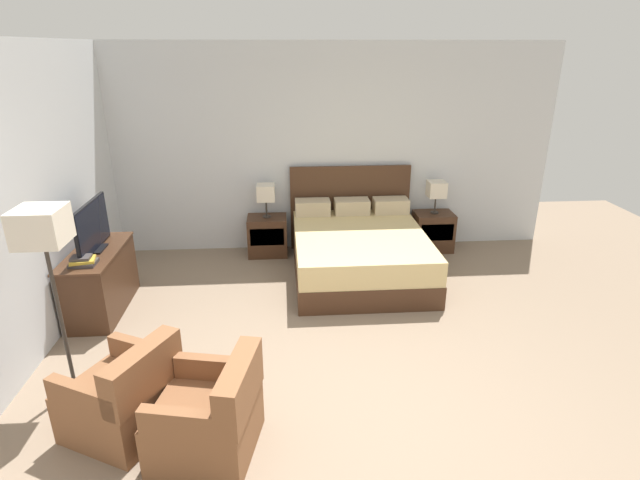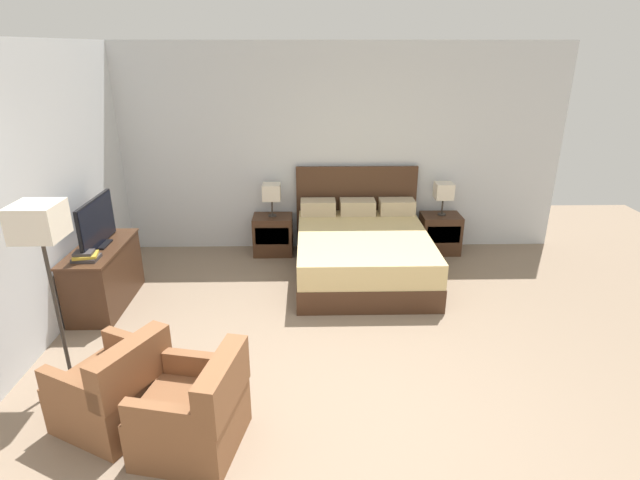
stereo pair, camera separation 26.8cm
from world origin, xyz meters
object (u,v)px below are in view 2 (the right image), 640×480
object	(u,v)px
bed	(362,251)
book_blue_cover	(86,255)
armchair_by_window	(114,391)
dresser	(104,275)
book_small_top	(84,253)
nightstand_right	(440,233)
table_lamp_left	(272,192)
nightstand_left	(273,235)
floor_lamp	(41,234)
table_lamp_right	(444,191)
book_red_cover	(86,258)
tv	(97,224)
armchair_companion	(195,414)

from	to	relation	value
bed	book_blue_cover	bearing A→B (deg)	-159.54
armchair_by_window	dresser	bearing A→B (deg)	112.39
book_small_top	nightstand_right	bearing A→B (deg)	23.77
table_lamp_left	armchair_by_window	xyz separation A→B (m)	(-0.99, -3.38, -0.60)
nightstand_left	armchair_by_window	xyz separation A→B (m)	(-0.99, -3.38, 0.01)
bed	armchair_by_window	world-z (taller)	bed
armchair_by_window	book_blue_cover	bearing A→B (deg)	116.55
floor_lamp	armchair_by_window	bearing A→B (deg)	-40.97
table_lamp_left	floor_lamp	distance (m)	3.31
table_lamp_right	book_blue_cover	size ratio (longest dim) A/B	2.02
nightstand_left	book_red_cover	size ratio (longest dim) A/B	2.22
table_lamp_right	book_small_top	size ratio (longest dim) A/B	2.47
tv	dresser	bearing A→B (deg)	-94.13
table_lamp_left	book_blue_cover	bearing A→B (deg)	-134.18
book_red_cover	book_small_top	xyz separation A→B (m)	(-0.02, 0.00, 0.06)
nightstand_right	book_small_top	world-z (taller)	book_small_top
bed	nightstand_right	size ratio (longest dim) A/B	3.66
table_lamp_left	tv	xyz separation A→B (m)	(-1.78, -1.43, 0.07)
book_red_cover	floor_lamp	bearing A→B (deg)	-79.78
nightstand_right	book_red_cover	distance (m)	4.52
floor_lamp	book_small_top	bearing A→B (deg)	101.08
book_red_cover	bed	bearing A→B (deg)	20.47
bed	table_lamp_left	world-z (taller)	bed
table_lamp_left	book_small_top	distance (m)	2.55
dresser	nightstand_right	bearing A→B (deg)	19.48
table_lamp_left	table_lamp_right	world-z (taller)	same
table_lamp_left	armchair_companion	distance (m)	3.71
book_red_cover	tv	bearing A→B (deg)	91.63
armchair_by_window	bed	bearing A→B (deg)	50.82
dresser	armchair_by_window	bearing A→B (deg)	-67.61
nightstand_right	armchair_companion	xyz separation A→B (m)	(-2.67, -3.65, 0.01)
bed	book_blue_cover	distance (m)	3.17
nightstand_left	book_blue_cover	world-z (taller)	book_blue_cover
nightstand_left	table_lamp_left	size ratio (longest dim) A/B	1.20
floor_lamp	armchair_companion	bearing A→B (deg)	-31.73
dresser	floor_lamp	xyz separation A→B (m)	(0.20, -1.41, 1.02)
nightstand_right	book_blue_cover	world-z (taller)	book_blue_cover
nightstand_right	table_lamp_left	size ratio (longest dim) A/B	1.20
nightstand_left	floor_lamp	distance (m)	3.46
nightstand_right	floor_lamp	distance (m)	4.99
book_blue_cover	nightstand_left	bearing A→B (deg)	45.80
table_lamp_right	dresser	distance (m)	4.41
book_blue_cover	armchair_companion	distance (m)	2.38
table_lamp_left	floor_lamp	bearing A→B (deg)	-118.81
nightstand_right	armchair_by_window	distance (m)	4.75
book_blue_cover	floor_lamp	world-z (taller)	floor_lamp
tv	book_red_cover	xyz separation A→B (m)	(0.01, -0.39, -0.24)
bed	tv	world-z (taller)	tv
book_small_top	armchair_companion	bearing A→B (deg)	-51.26
book_red_cover	armchair_by_window	distance (m)	1.79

